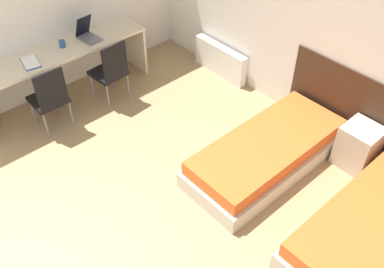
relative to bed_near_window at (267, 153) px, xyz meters
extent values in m
cube|color=silver|center=(-0.52, 1.07, 1.16)|extent=(5.96, 0.05, 2.70)
cube|color=#382316|center=(0.67, 1.03, 0.31)|extent=(2.31, 0.03, 0.99)
cube|color=beige|center=(0.00, 0.00, -0.08)|extent=(0.87, 1.99, 0.21)
cube|color=#E05B23|center=(0.00, 0.00, 0.11)|extent=(0.79, 1.91, 0.18)
cube|color=beige|center=(1.35, 0.00, -0.08)|extent=(0.87, 1.99, 0.21)
cube|color=#E05B23|center=(1.35, 0.00, 0.11)|extent=(0.79, 1.91, 0.18)
cube|color=beige|center=(0.67, 0.80, 0.08)|extent=(0.40, 0.40, 0.54)
cube|color=silver|center=(-1.72, 0.95, 0.04)|extent=(0.95, 0.12, 0.46)
cube|color=beige|center=(-2.71, -1.05, 0.55)|extent=(0.59, 2.39, 0.04)
cube|color=beige|center=(-2.71, 0.13, 0.17)|extent=(0.53, 0.04, 0.73)
cube|color=black|center=(-2.30, -0.61, 0.23)|extent=(0.44, 0.44, 0.05)
cube|color=black|center=(-2.11, -0.59, 0.49)|extent=(0.06, 0.37, 0.47)
cylinder|color=slate|center=(-2.46, -0.79, 0.01)|extent=(0.02, 0.02, 0.39)
cylinder|color=slate|center=(-2.49, -0.44, 0.01)|extent=(0.02, 0.02, 0.39)
cylinder|color=slate|center=(-2.11, -0.77, 0.01)|extent=(0.02, 0.02, 0.39)
cylinder|color=slate|center=(-2.14, -0.42, 0.01)|extent=(0.02, 0.02, 0.39)
cube|color=black|center=(-2.30, -1.49, 0.23)|extent=(0.41, 0.41, 0.05)
cube|color=black|center=(-2.11, -1.49, 0.49)|extent=(0.03, 0.37, 0.47)
cylinder|color=slate|center=(-2.48, -1.66, 0.01)|extent=(0.02, 0.02, 0.39)
cylinder|color=slate|center=(-2.48, -1.31, 0.01)|extent=(0.02, 0.02, 0.39)
cylinder|color=slate|center=(-2.13, -1.67, 0.01)|extent=(0.02, 0.02, 0.39)
cylinder|color=slate|center=(-2.12, -1.32, 0.01)|extent=(0.02, 0.02, 0.39)
cube|color=slate|center=(-2.67, -0.60, 0.58)|extent=(0.34, 0.24, 0.02)
cube|color=black|center=(-2.77, -0.61, 0.74)|extent=(0.15, 0.23, 0.30)
cube|color=#1E4793|center=(-2.66, -1.46, 0.58)|extent=(0.36, 0.25, 0.01)
cube|color=white|center=(-2.66, -1.46, 0.59)|extent=(0.34, 0.23, 0.01)
cylinder|color=#2D5184|center=(-2.74, -0.97, 0.62)|extent=(0.08, 0.08, 0.09)
camera|label=1|loc=(2.03, -2.98, 3.47)|focal=40.00mm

